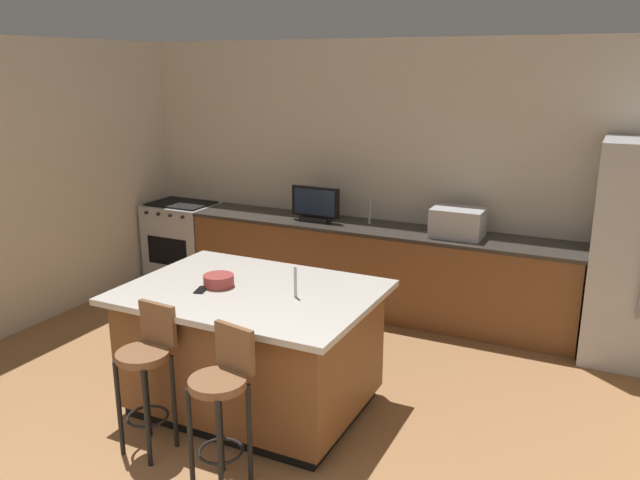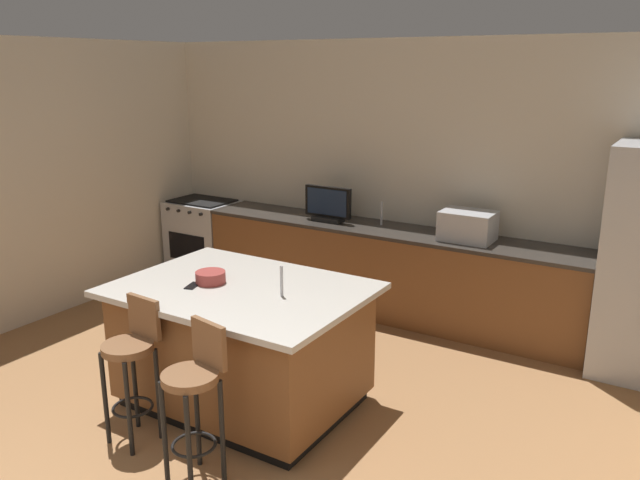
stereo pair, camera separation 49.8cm
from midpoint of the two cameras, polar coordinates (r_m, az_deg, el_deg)
wall_back at (r=6.60m, az=4.52°, el=5.77°), size 6.34×0.12×2.73m
counter_back at (r=6.50m, az=2.64°, el=-2.67°), size 4.04×0.62×0.90m
kitchen_island at (r=4.77m, az=-9.14°, el=-9.58°), size 1.78×1.31×0.93m
range_oven at (r=7.73m, az=-14.01°, el=-0.09°), size 0.78×0.63×0.92m
microwave at (r=6.07m, az=10.03°, el=1.54°), size 0.48×0.36×0.27m
tv_monitor at (r=6.56m, az=-2.58°, el=3.10°), size 0.53×0.16×0.37m
sink_faucet_back at (r=6.47m, az=2.30°, el=2.49°), size 0.02×0.02×0.24m
sink_faucet_island at (r=4.36m, az=-5.51°, el=-3.85°), size 0.02×0.02×0.22m
bar_stool_left at (r=4.38m, az=-18.49°, el=-10.78°), size 0.34×0.35×1.00m
bar_stool_right at (r=3.89m, az=-12.53°, el=-13.56°), size 0.34×0.36×1.01m
fruit_bowl at (r=4.68m, az=-12.14°, el=-3.64°), size 0.22×0.22×0.09m
cell_phone at (r=4.64m, az=-13.68°, el=-4.43°), size 0.11×0.16×0.01m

